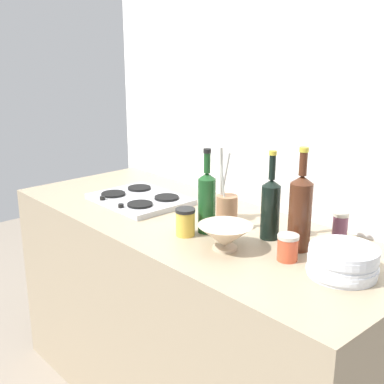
{
  "coord_description": "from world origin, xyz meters",
  "views": [
    {
      "loc": [
        1.44,
        -1.29,
        1.59
      ],
      "look_at": [
        0.0,
        0.0,
        1.02
      ],
      "focal_mm": 47.01,
      "sensor_mm": 36.0,
      "label": 1
    }
  ],
  "objects_px": {
    "plate_stack": "(343,261)",
    "wine_bottle_mid_left": "(300,211)",
    "stovetop_hob": "(140,199)",
    "condiment_jar_front": "(340,227)",
    "wine_bottle_mid_right": "(207,201)",
    "wine_bottle_leftmost": "(270,207)",
    "condiment_jar_rear": "(185,222)",
    "condiment_jar_spare": "(288,247)",
    "mixing_bowl": "(225,236)",
    "utensil_crock": "(226,205)"
  },
  "relations": [
    {
      "from": "plate_stack",
      "to": "wine_bottle_mid_left",
      "type": "xyz_separation_m",
      "value": [
        -0.22,
        0.06,
        0.09
      ]
    },
    {
      "from": "stovetop_hob",
      "to": "condiment_jar_front",
      "type": "height_order",
      "value": "condiment_jar_front"
    },
    {
      "from": "wine_bottle_mid_right",
      "to": "condiment_jar_front",
      "type": "height_order",
      "value": "wine_bottle_mid_right"
    },
    {
      "from": "wine_bottle_leftmost",
      "to": "condiment_jar_rear",
      "type": "relative_size",
      "value": 3.16
    },
    {
      "from": "wine_bottle_mid_left",
      "to": "wine_bottle_mid_right",
      "type": "relative_size",
      "value": 1.12
    },
    {
      "from": "condiment_jar_front",
      "to": "condiment_jar_spare",
      "type": "distance_m",
      "value": 0.28
    },
    {
      "from": "mixing_bowl",
      "to": "utensil_crock",
      "type": "bearing_deg",
      "value": 133.6
    },
    {
      "from": "condiment_jar_spare",
      "to": "wine_bottle_mid_left",
      "type": "bearing_deg",
      "value": 107.56
    },
    {
      "from": "wine_bottle_leftmost",
      "to": "utensil_crock",
      "type": "relative_size",
      "value": 1.09
    },
    {
      "from": "stovetop_hob",
      "to": "wine_bottle_leftmost",
      "type": "bearing_deg",
      "value": 8.09
    },
    {
      "from": "wine_bottle_leftmost",
      "to": "wine_bottle_mid_left",
      "type": "relative_size",
      "value": 0.91
    },
    {
      "from": "stovetop_hob",
      "to": "utensil_crock",
      "type": "relative_size",
      "value": 1.36
    },
    {
      "from": "wine_bottle_leftmost",
      "to": "utensil_crock",
      "type": "bearing_deg",
      "value": 173.67
    },
    {
      "from": "wine_bottle_mid_left",
      "to": "wine_bottle_mid_right",
      "type": "distance_m",
      "value": 0.36
    },
    {
      "from": "utensil_crock",
      "to": "condiment_jar_front",
      "type": "relative_size",
      "value": 2.81
    },
    {
      "from": "condiment_jar_front",
      "to": "utensil_crock",
      "type": "bearing_deg",
      "value": -162.14
    },
    {
      "from": "wine_bottle_leftmost",
      "to": "utensil_crock",
      "type": "height_order",
      "value": "wine_bottle_leftmost"
    },
    {
      "from": "wine_bottle_leftmost",
      "to": "utensil_crock",
      "type": "distance_m",
      "value": 0.26
    },
    {
      "from": "condiment_jar_front",
      "to": "wine_bottle_mid_right",
      "type": "bearing_deg",
      "value": -142.54
    },
    {
      "from": "wine_bottle_mid_right",
      "to": "utensil_crock",
      "type": "xyz_separation_m",
      "value": [
        -0.05,
        0.16,
        -0.06
      ]
    },
    {
      "from": "stovetop_hob",
      "to": "wine_bottle_leftmost",
      "type": "distance_m",
      "value": 0.69
    },
    {
      "from": "plate_stack",
      "to": "wine_bottle_leftmost",
      "type": "bearing_deg",
      "value": 168.5
    },
    {
      "from": "wine_bottle_mid_right",
      "to": "utensil_crock",
      "type": "bearing_deg",
      "value": 107.32
    },
    {
      "from": "plate_stack",
      "to": "condiment_jar_spare",
      "type": "xyz_separation_m",
      "value": [
        -0.18,
        -0.04,
        -0.0
      ]
    },
    {
      "from": "wine_bottle_leftmost",
      "to": "plate_stack",
      "type": "bearing_deg",
      "value": -11.5
    },
    {
      "from": "wine_bottle_leftmost",
      "to": "wine_bottle_mid_left",
      "type": "distance_m",
      "value": 0.14
    },
    {
      "from": "wine_bottle_mid_left",
      "to": "condiment_jar_rear",
      "type": "xyz_separation_m",
      "value": [
        -0.36,
        -0.21,
        -0.09
      ]
    },
    {
      "from": "condiment_jar_spare",
      "to": "condiment_jar_rear",
      "type": "bearing_deg",
      "value": -165.28
    },
    {
      "from": "stovetop_hob",
      "to": "wine_bottle_mid_left",
      "type": "xyz_separation_m",
      "value": [
        0.81,
        0.09,
        0.13
      ]
    },
    {
      "from": "wine_bottle_mid_right",
      "to": "condiment_jar_rear",
      "type": "distance_m",
      "value": 0.11
    },
    {
      "from": "plate_stack",
      "to": "wine_bottle_mid_right",
      "type": "xyz_separation_m",
      "value": [
        -0.55,
        -0.06,
        0.08
      ]
    },
    {
      "from": "wine_bottle_mid_right",
      "to": "condiment_jar_front",
      "type": "xyz_separation_m",
      "value": [
        0.39,
        0.3,
        -0.07
      ]
    },
    {
      "from": "wine_bottle_mid_right",
      "to": "mixing_bowl",
      "type": "xyz_separation_m",
      "value": [
        0.16,
        -0.07,
        -0.08
      ]
    },
    {
      "from": "condiment_jar_rear",
      "to": "condiment_jar_spare",
      "type": "relative_size",
      "value": 1.17
    },
    {
      "from": "stovetop_hob",
      "to": "condiment_jar_spare",
      "type": "bearing_deg",
      "value": -0.85
    },
    {
      "from": "plate_stack",
      "to": "condiment_jar_front",
      "type": "xyz_separation_m",
      "value": [
        -0.16,
        0.24,
        0.01
      ]
    },
    {
      "from": "condiment_jar_front",
      "to": "condiment_jar_rear",
      "type": "bearing_deg",
      "value": -137.48
    },
    {
      "from": "plate_stack",
      "to": "wine_bottle_mid_right",
      "type": "distance_m",
      "value": 0.56
    },
    {
      "from": "utensil_crock",
      "to": "condiment_jar_rear",
      "type": "height_order",
      "value": "utensil_crock"
    },
    {
      "from": "condiment_jar_rear",
      "to": "plate_stack",
      "type": "bearing_deg",
      "value": 13.74
    },
    {
      "from": "mixing_bowl",
      "to": "condiment_jar_spare",
      "type": "xyz_separation_m",
      "value": [
        0.2,
        0.09,
        -0.0
      ]
    },
    {
      "from": "stovetop_hob",
      "to": "mixing_bowl",
      "type": "distance_m",
      "value": 0.65
    },
    {
      "from": "wine_bottle_leftmost",
      "to": "condiment_jar_spare",
      "type": "bearing_deg",
      "value": -32.98
    },
    {
      "from": "utensil_crock",
      "to": "condiment_jar_spare",
      "type": "height_order",
      "value": "utensil_crock"
    },
    {
      "from": "utensil_crock",
      "to": "condiment_jar_front",
      "type": "bearing_deg",
      "value": 17.86
    },
    {
      "from": "condiment_jar_rear",
      "to": "mixing_bowl",
      "type": "bearing_deg",
      "value": 4.97
    },
    {
      "from": "plate_stack",
      "to": "condiment_jar_rear",
      "type": "bearing_deg",
      "value": -166.26
    },
    {
      "from": "wine_bottle_leftmost",
      "to": "condiment_jar_rear",
      "type": "height_order",
      "value": "wine_bottle_leftmost"
    },
    {
      "from": "condiment_jar_rear",
      "to": "wine_bottle_leftmost",
      "type": "bearing_deg",
      "value": 43.02
    },
    {
      "from": "condiment_jar_rear",
      "to": "condiment_jar_spare",
      "type": "xyz_separation_m",
      "value": [
        0.4,
        0.1,
        -0.01
      ]
    }
  ]
}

